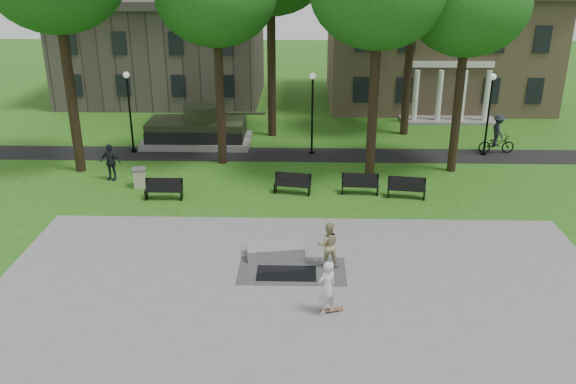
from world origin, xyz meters
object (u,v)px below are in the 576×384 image
cyclist (497,138)px  park_bench_0 (164,188)px  friend_watching (328,244)px  concrete_block (275,250)px  skateboarder (327,288)px  trash_bin (139,177)px

cyclist → park_bench_0: cyclist is taller
cyclist → friend_watching: bearing=139.0°
cyclist → park_bench_0: bearing=108.2°
concrete_block → park_bench_0: (-5.58, 5.75, 0.28)m
skateboarder → trash_bin: skateboarder is taller
skateboarder → concrete_block: bearing=-100.5°
cyclist → trash_bin: bearing=102.4°
skateboarder → friend_watching: 3.24m
cyclist → trash_bin: size_ratio=2.39×
friend_watching → skateboarder: bearing=83.5°
skateboarder → park_bench_0: bearing=-88.1°
park_bench_0 → trash_bin: (-1.58, 1.55, -0.04)m
friend_watching → cyclist: bearing=-130.2°
friend_watching → cyclist: size_ratio=0.77×
friend_watching → cyclist: cyclist is taller
concrete_block → trash_bin: 10.23m
concrete_block → friend_watching: (2.01, -0.74, 0.66)m
friend_watching → park_bench_0: friend_watching is taller
park_bench_0 → concrete_block: bearing=-45.8°
trash_bin → concrete_block: bearing=-45.5°
skateboarder → cyclist: (10.47, 17.22, -0.04)m
cyclist → concrete_block: bearing=132.5°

